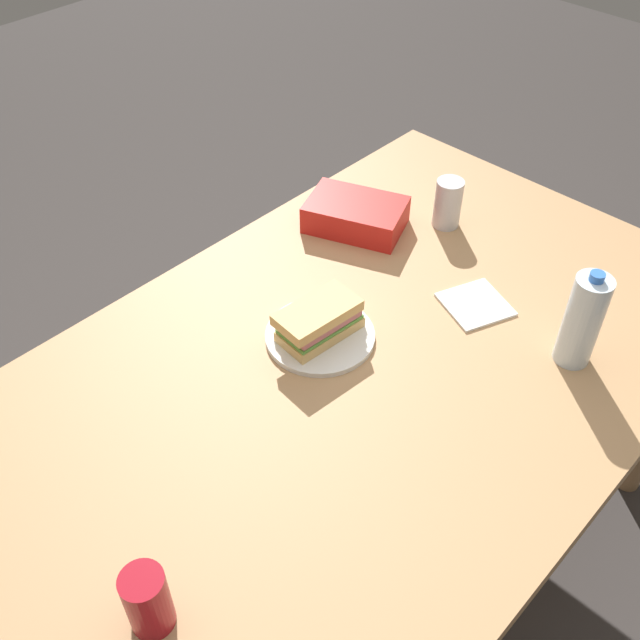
{
  "coord_description": "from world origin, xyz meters",
  "views": [
    {
      "loc": [
        0.77,
        0.64,
        1.82
      ],
      "look_at": [
        -0.01,
        -0.11,
        0.8
      ],
      "focal_mm": 41.5,
      "sensor_mm": 36.0,
      "label": 1
    }
  ],
  "objects_px": {
    "soda_can_red": "(148,601)",
    "soda_can_silver": "(448,203)",
    "dining_table": "(354,395)",
    "water_bottle_tall": "(583,320)",
    "paper_plate": "(320,336)",
    "sandwich": "(319,320)",
    "chip_bag": "(356,215)"
  },
  "relations": [
    {
      "from": "paper_plate",
      "to": "soda_can_silver",
      "type": "bearing_deg",
      "value": -174.08
    },
    {
      "from": "sandwich",
      "to": "paper_plate",
      "type": "bearing_deg",
      "value": -158.66
    },
    {
      "from": "water_bottle_tall",
      "to": "paper_plate",
      "type": "bearing_deg",
      "value": -52.91
    },
    {
      "from": "soda_can_silver",
      "to": "soda_can_red",
      "type": "bearing_deg",
      "value": 14.5
    },
    {
      "from": "sandwich",
      "to": "water_bottle_tall",
      "type": "distance_m",
      "value": 0.51
    },
    {
      "from": "dining_table",
      "to": "water_bottle_tall",
      "type": "bearing_deg",
      "value": 137.04
    },
    {
      "from": "soda_can_red",
      "to": "dining_table",
      "type": "bearing_deg",
      "value": -168.02
    },
    {
      "from": "water_bottle_tall",
      "to": "soda_can_silver",
      "type": "bearing_deg",
      "value": -113.17
    },
    {
      "from": "chip_bag",
      "to": "dining_table",
      "type": "bearing_deg",
      "value": -70.32
    },
    {
      "from": "water_bottle_tall",
      "to": "soda_can_red",
      "type": "bearing_deg",
      "value": -10.69
    },
    {
      "from": "soda_can_silver",
      "to": "sandwich",
      "type": "bearing_deg",
      "value": 6.04
    },
    {
      "from": "paper_plate",
      "to": "soda_can_silver",
      "type": "relative_size",
      "value": 1.86
    },
    {
      "from": "paper_plate",
      "to": "soda_can_silver",
      "type": "distance_m",
      "value": 0.51
    },
    {
      "from": "dining_table",
      "to": "soda_can_silver",
      "type": "distance_m",
      "value": 0.56
    },
    {
      "from": "sandwich",
      "to": "water_bottle_tall",
      "type": "height_order",
      "value": "water_bottle_tall"
    },
    {
      "from": "dining_table",
      "to": "soda_can_silver",
      "type": "relative_size",
      "value": 13.55
    },
    {
      "from": "soda_can_red",
      "to": "soda_can_silver",
      "type": "bearing_deg",
      "value": -165.5
    },
    {
      "from": "dining_table",
      "to": "sandwich",
      "type": "distance_m",
      "value": 0.17
    },
    {
      "from": "dining_table",
      "to": "soda_can_red",
      "type": "distance_m",
      "value": 0.62
    },
    {
      "from": "chip_bag",
      "to": "water_bottle_tall",
      "type": "bearing_deg",
      "value": -25.2
    },
    {
      "from": "chip_bag",
      "to": "water_bottle_tall",
      "type": "relative_size",
      "value": 1.05
    },
    {
      "from": "paper_plate",
      "to": "water_bottle_tall",
      "type": "distance_m",
      "value": 0.52
    },
    {
      "from": "chip_bag",
      "to": "soda_can_silver",
      "type": "distance_m",
      "value": 0.22
    },
    {
      "from": "sandwich",
      "to": "soda_can_silver",
      "type": "relative_size",
      "value": 1.56
    },
    {
      "from": "sandwich",
      "to": "soda_can_red",
      "type": "height_order",
      "value": "soda_can_red"
    },
    {
      "from": "dining_table",
      "to": "chip_bag",
      "type": "relative_size",
      "value": 7.19
    },
    {
      "from": "dining_table",
      "to": "soda_can_red",
      "type": "relative_size",
      "value": 13.55
    },
    {
      "from": "soda_can_red",
      "to": "soda_can_silver",
      "type": "relative_size",
      "value": 1.0
    },
    {
      "from": "sandwich",
      "to": "soda_can_red",
      "type": "distance_m",
      "value": 0.64
    },
    {
      "from": "water_bottle_tall",
      "to": "soda_can_silver",
      "type": "distance_m",
      "value": 0.5
    },
    {
      "from": "paper_plate",
      "to": "sandwich",
      "type": "xyz_separation_m",
      "value": [
        0.0,
        0.0,
        0.05
      ]
    },
    {
      "from": "chip_bag",
      "to": "water_bottle_tall",
      "type": "xyz_separation_m",
      "value": [
        0.03,
        0.61,
        0.07
      ]
    }
  ]
}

